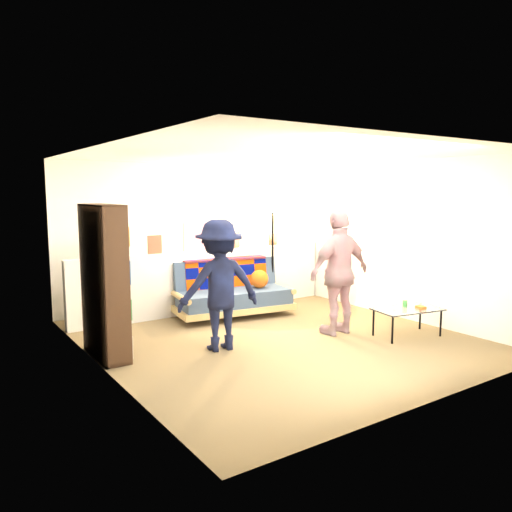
# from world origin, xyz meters

# --- Properties ---
(ground) EXTENTS (5.00, 5.00, 0.00)m
(ground) POSITION_xyz_m (0.00, 0.00, 0.00)
(ground) COLOR brown
(ground) RESTS_ON ground
(room_shell) EXTENTS (4.60, 5.05, 2.45)m
(room_shell) POSITION_xyz_m (0.00, 0.47, 1.67)
(room_shell) COLOR silver
(room_shell) RESTS_ON ground
(half_wall_ledge) EXTENTS (4.45, 0.15, 1.00)m
(half_wall_ledge) POSITION_xyz_m (0.00, 1.80, 0.50)
(half_wall_ledge) COLOR silver
(half_wall_ledge) RESTS_ON ground
(ledge_decor) EXTENTS (2.97, 0.02, 0.45)m
(ledge_decor) POSITION_xyz_m (-0.23, 1.78, 1.18)
(ledge_decor) COLOR brown
(ledge_decor) RESTS_ON half_wall_ledge
(futon_sofa) EXTENTS (1.90, 1.10, 0.78)m
(futon_sofa) POSITION_xyz_m (0.19, 1.32, 0.36)
(futon_sofa) COLOR tan
(futon_sofa) RESTS_ON ground
(bookshelf) EXTENTS (0.30, 0.89, 1.79)m
(bookshelf) POSITION_xyz_m (-2.08, 0.47, 0.83)
(bookshelf) COLOR #321D10
(bookshelf) RESTS_ON ground
(coffee_table) EXTENTS (0.97, 0.64, 0.46)m
(coffee_table) POSITION_xyz_m (1.53, -0.97, 0.35)
(coffee_table) COLOR black
(coffee_table) RESTS_ON ground
(floor_lamp) EXTENTS (0.39, 0.31, 1.67)m
(floor_lamp) POSITION_xyz_m (1.01, 1.42, 1.18)
(floor_lamp) COLOR black
(floor_lamp) RESTS_ON ground
(person_left) EXTENTS (1.11, 0.74, 1.60)m
(person_left) POSITION_xyz_m (-0.84, -0.03, 0.80)
(person_left) COLOR black
(person_left) RESTS_ON ground
(person_right) EXTENTS (1.00, 0.42, 1.69)m
(person_right) POSITION_xyz_m (0.85, -0.36, 0.85)
(person_right) COLOR pink
(person_right) RESTS_ON ground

